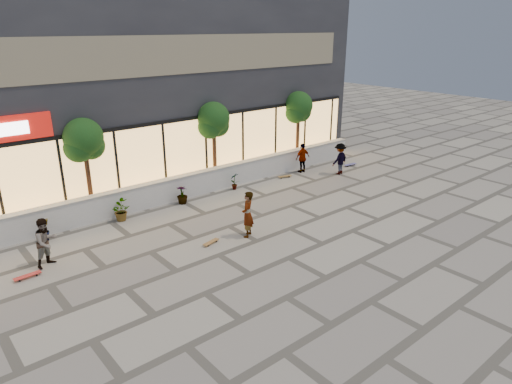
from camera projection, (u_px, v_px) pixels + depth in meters
ground at (289, 258)px, 14.93m from camera, size 80.00×80.00×0.00m
planter_wall at (177, 188)px, 19.79m from camera, size 22.00×0.42×1.04m
retail_building at (115, 88)px, 22.46m from camera, size 24.00×9.17×8.50m
shrub_b at (44, 230)px, 15.99m from camera, size 0.57×0.57×0.81m
shrub_c at (120, 211)px, 17.68m from camera, size 0.68×0.77×0.81m
shrub_d at (182, 195)px, 19.37m from camera, size 0.64×0.64×0.81m
shrub_e at (234, 181)px, 21.06m from camera, size 0.46×0.35×0.81m
tree_midwest at (84, 142)px, 17.33m from camera, size 1.60×1.50×3.92m
tree_mideast at (214, 122)px, 20.95m from camera, size 1.60×1.50×3.92m
tree_east at (298, 109)px, 24.27m from camera, size 1.60×1.50×3.92m
skater_center at (248, 214)px, 16.20m from camera, size 0.74×0.70×1.70m
skater_left at (46, 242)px, 14.23m from camera, size 0.95×0.86×1.60m
skater_right_near at (303, 158)px, 23.42m from camera, size 0.91×0.42×1.52m
skater_right_far at (340, 159)px, 23.12m from camera, size 1.08×0.68×1.60m
skateboard_center at (211, 242)px, 15.87m from camera, size 0.72×0.33×0.08m
skateboard_left at (27, 276)px, 13.71m from camera, size 0.79×0.24×0.09m
skateboard_right_near at (285, 176)px, 22.79m from camera, size 0.75×0.39×0.09m
skateboard_right_far at (350, 164)px, 24.71m from camera, size 0.83×0.29×0.10m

